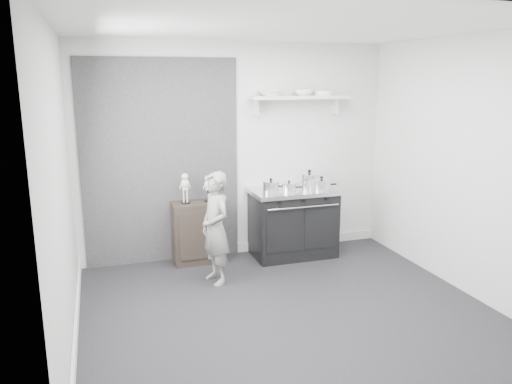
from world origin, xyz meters
TOP-DOWN VIEW (x-y plane):
  - ground at (0.00, 0.00)m, footprint 4.00×4.00m
  - room_shell at (-0.09, 0.15)m, footprint 4.02×3.62m
  - wall_shelf at (0.80, 1.68)m, footprint 1.30×0.26m
  - stove at (0.66, 1.48)m, footprint 1.10×0.69m
  - side_cabinet at (-0.57, 1.61)m, footprint 0.59×0.34m
  - child at (-0.49, 0.92)m, footprint 0.41×0.53m
  - pot_front_left at (0.33, 1.40)m, footprint 0.30×0.21m
  - pot_back_right at (0.93, 1.61)m, footprint 0.35×0.27m
  - pot_front_right at (0.98, 1.33)m, footprint 0.33×0.24m
  - pot_front_center at (0.55, 1.35)m, footprint 0.26×0.18m
  - skeleton_full at (-0.70, 1.61)m, footprint 0.12×0.08m
  - skeleton_torso at (-0.42, 1.61)m, footprint 0.10×0.07m
  - bowl_large at (0.41, 1.67)m, footprint 0.30×0.30m
  - bowl_small at (0.86, 1.67)m, footprint 0.24×0.24m
  - plate_stack at (1.13, 1.67)m, footprint 0.24×0.24m

SIDE VIEW (x-z plane):
  - ground at x=0.00m, z-range 0.00..0.00m
  - side_cabinet at x=-0.57m, z-range 0.00..0.77m
  - stove at x=0.66m, z-range 0.00..0.89m
  - child at x=-0.49m, z-range 0.00..1.27m
  - pot_front_center at x=0.55m, z-range 0.87..1.01m
  - pot_front_right at x=0.98m, z-range 0.86..1.04m
  - pot_front_left at x=0.33m, z-range 0.86..1.04m
  - skeleton_torso at x=-0.42m, z-range 0.77..1.14m
  - pot_back_right at x=0.93m, z-range 0.86..1.07m
  - skeleton_full at x=-0.70m, z-range 0.77..1.20m
  - room_shell at x=-0.09m, z-range 0.28..2.99m
  - wall_shelf at x=0.80m, z-range 1.89..2.13m
  - plate_stack at x=1.13m, z-range 2.04..2.10m
  - bowl_small at x=0.86m, z-range 2.04..2.11m
  - bowl_large at x=0.41m, z-range 2.04..2.11m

